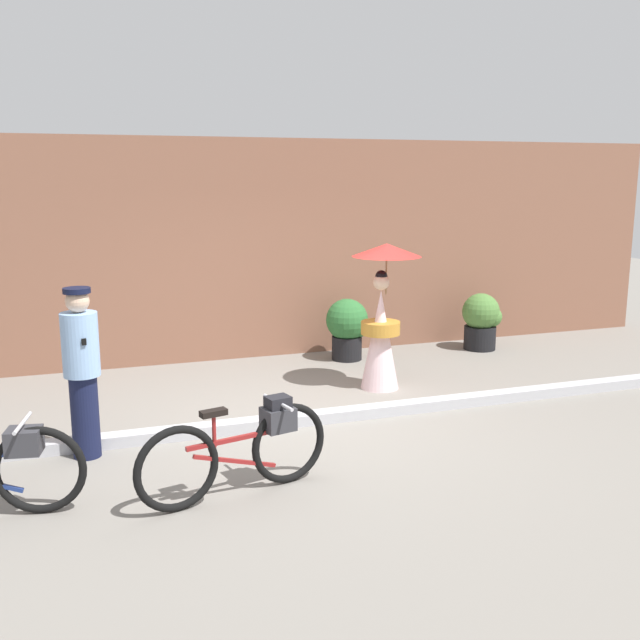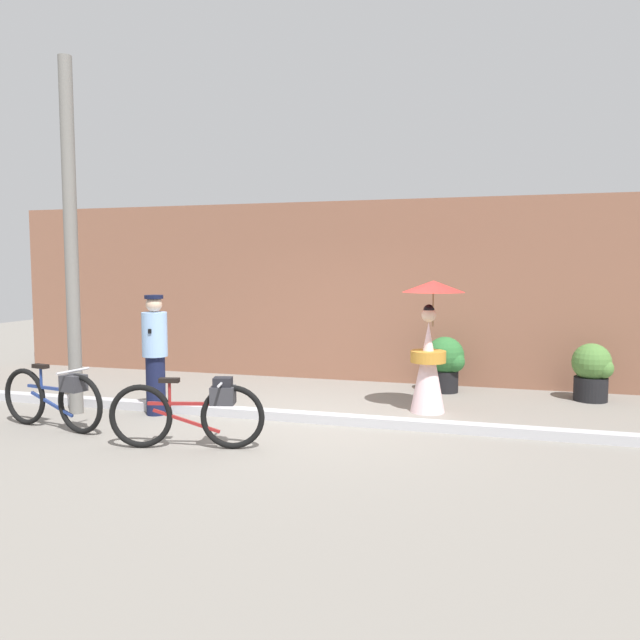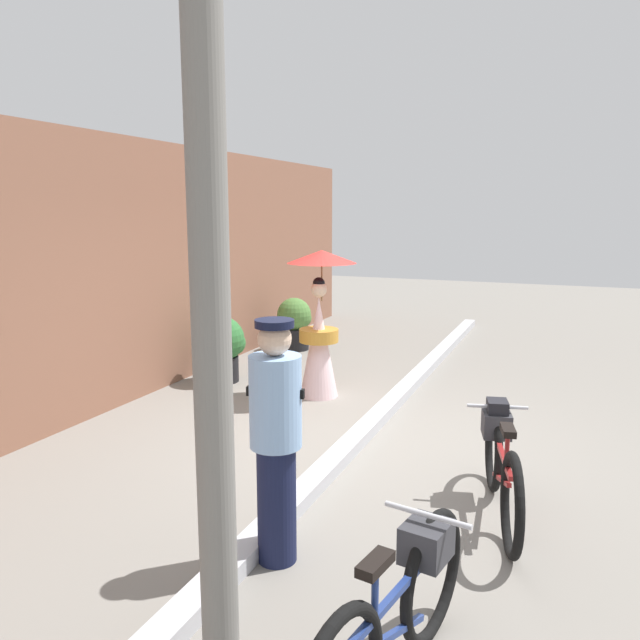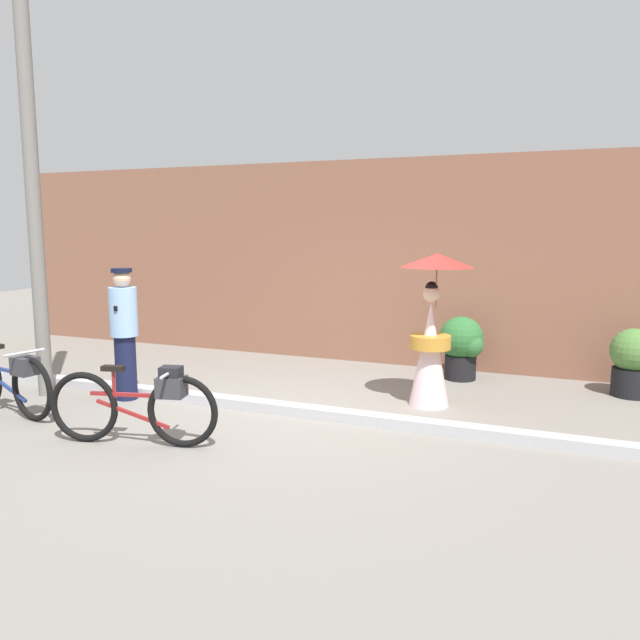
{
  "view_description": "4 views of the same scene",
  "coord_description": "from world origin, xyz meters",
  "px_view_note": "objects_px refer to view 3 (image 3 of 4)",
  "views": [
    {
      "loc": [
        -2.2,
        -7.06,
        2.66
      ],
      "look_at": [
        0.43,
        0.63,
        1.01
      ],
      "focal_mm": 40.22,
      "sensor_mm": 36.0,
      "label": 1
    },
    {
      "loc": [
        2.22,
        -7.55,
        2.01
      ],
      "look_at": [
        -0.08,
        0.5,
        1.3
      ],
      "focal_mm": 34.49,
      "sensor_mm": 36.0,
      "label": 2
    },
    {
      "loc": [
        -5.66,
        -1.92,
        2.32
      ],
      "look_at": [
        0.6,
        0.66,
        1.12
      ],
      "focal_mm": 34.94,
      "sensor_mm": 36.0,
      "label": 3
    },
    {
      "loc": [
        2.93,
        -6.28,
        2.13
      ],
      "look_at": [
        0.17,
        0.37,
        1.06
      ],
      "focal_mm": 34.96,
      "sensor_mm": 36.0,
      "label": 4
    }
  ],
  "objects_px": {
    "potted_plant_small": "(223,345)",
    "person_officer": "(276,436)",
    "bicycle_near_officer": "(501,462)",
    "bicycle_far_side": "(397,612)",
    "person_with_parasol": "(320,322)",
    "utility_pole": "(207,191)",
    "potted_plant_by_door": "(295,322)"
  },
  "relations": [
    {
      "from": "potted_plant_small",
      "to": "person_officer",
      "type": "bearing_deg",
      "value": -144.47
    },
    {
      "from": "bicycle_near_officer",
      "to": "bicycle_far_side",
      "type": "bearing_deg",
      "value": 172.84
    },
    {
      "from": "potted_plant_small",
      "to": "person_with_parasol",
      "type": "bearing_deg",
      "value": -94.67
    },
    {
      "from": "bicycle_near_officer",
      "to": "person_officer",
      "type": "xyz_separation_m",
      "value": [
        -1.24,
        1.3,
        0.45
      ]
    },
    {
      "from": "bicycle_far_side",
      "to": "utility_pole",
      "type": "xyz_separation_m",
      "value": [
        -0.3,
        0.8,
        1.99
      ]
    },
    {
      "from": "bicycle_far_side",
      "to": "person_with_parasol",
      "type": "height_order",
      "value": "person_with_parasol"
    },
    {
      "from": "person_officer",
      "to": "potted_plant_by_door",
      "type": "distance_m",
      "value": 6.43
    },
    {
      "from": "person_with_parasol",
      "to": "potted_plant_by_door",
      "type": "height_order",
      "value": "person_with_parasol"
    },
    {
      "from": "potted_plant_by_door",
      "to": "utility_pole",
      "type": "xyz_separation_m",
      "value": [
        -6.98,
        -2.81,
        1.93
      ]
    },
    {
      "from": "person_with_parasol",
      "to": "potted_plant_small",
      "type": "bearing_deg",
      "value": 85.33
    },
    {
      "from": "potted_plant_by_door",
      "to": "bicycle_near_officer",
      "type": "bearing_deg",
      "value": -140.18
    },
    {
      "from": "person_officer",
      "to": "bicycle_far_side",
      "type": "bearing_deg",
      "value": -127.43
    },
    {
      "from": "bicycle_near_officer",
      "to": "potted_plant_small",
      "type": "bearing_deg",
      "value": 58.02
    },
    {
      "from": "bicycle_far_side",
      "to": "utility_pole",
      "type": "distance_m",
      "value": 2.17
    },
    {
      "from": "person_with_parasol",
      "to": "potted_plant_by_door",
      "type": "distance_m",
      "value": 2.73
    },
    {
      "from": "bicycle_far_side",
      "to": "person_with_parasol",
      "type": "xyz_separation_m",
      "value": [
        4.38,
        2.21,
        0.54
      ]
    },
    {
      "from": "person_officer",
      "to": "person_with_parasol",
      "type": "distance_m",
      "value": 3.77
    },
    {
      "from": "potted_plant_by_door",
      "to": "utility_pole",
      "type": "relative_size",
      "value": 0.18
    },
    {
      "from": "bicycle_near_officer",
      "to": "potted_plant_small",
      "type": "distance_m",
      "value": 4.64
    },
    {
      "from": "person_officer",
      "to": "person_with_parasol",
      "type": "relative_size",
      "value": 0.89
    },
    {
      "from": "bicycle_far_side",
      "to": "utility_pole",
      "type": "bearing_deg",
      "value": 110.78
    },
    {
      "from": "utility_pole",
      "to": "person_with_parasol",
      "type": "bearing_deg",
      "value": 16.78
    },
    {
      "from": "bicycle_far_side",
      "to": "person_with_parasol",
      "type": "bearing_deg",
      "value": 26.83
    },
    {
      "from": "person_with_parasol",
      "to": "person_officer",
      "type": "bearing_deg",
      "value": -161.85
    },
    {
      "from": "potted_plant_by_door",
      "to": "potted_plant_small",
      "type": "relative_size",
      "value": 0.97
    },
    {
      "from": "bicycle_near_officer",
      "to": "bicycle_far_side",
      "type": "distance_m",
      "value": 2.05
    },
    {
      "from": "person_with_parasol",
      "to": "utility_pole",
      "type": "relative_size",
      "value": 0.38
    },
    {
      "from": "bicycle_far_side",
      "to": "potted_plant_by_door",
      "type": "relative_size",
      "value": 1.93
    },
    {
      "from": "potted_plant_small",
      "to": "potted_plant_by_door",
      "type": "bearing_deg",
      "value": -1.91
    },
    {
      "from": "potted_plant_small",
      "to": "utility_pole",
      "type": "distance_m",
      "value": 5.91
    },
    {
      "from": "bicycle_far_side",
      "to": "potted_plant_small",
      "type": "distance_m",
      "value": 5.81
    },
    {
      "from": "bicycle_near_officer",
      "to": "utility_pole",
      "type": "bearing_deg",
      "value": 155.69
    }
  ]
}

